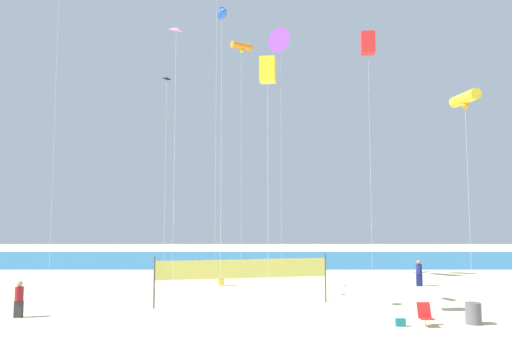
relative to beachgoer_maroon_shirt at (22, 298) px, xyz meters
name	(u,v)px	position (x,y,z in m)	size (l,w,h in m)	color
ocean_band	(244,259)	(8.64, 28.80, -0.82)	(120.00, 20.00, 0.01)	#1E6B99
beachgoer_maroon_shirt	(22,298)	(0.00, 0.00, 0.00)	(0.35, 0.35, 1.54)	#2D2D33
beachgoer_teal_shirt	(224,272)	(7.93, 9.73, -0.01)	(0.35, 0.35, 1.53)	gold
beachgoer_navy_shirt	(422,272)	(20.07, 9.51, 0.02)	(0.36, 0.36, 1.58)	navy
folding_beach_chair	(428,314)	(16.70, -1.66, -0.36)	(0.52, 0.65, 0.89)	red
trash_barrel	(476,314)	(18.73, -1.32, -0.40)	(0.62, 0.62, 0.84)	#595960
volleyball_net	(245,271)	(9.44, 2.99, 0.82)	(8.32, 1.87, 2.40)	#4C4C51
beach_handbag	(403,323)	(15.71, -1.70, -0.67)	(0.38, 0.19, 0.30)	#19727A
kite_orange_tube	(244,47)	(9.03, 13.63, 15.58)	(1.60, 1.25, 16.72)	silver
kite_violet_delta	(283,41)	(11.83, 13.24, 15.88)	(1.76, 1.37, 17.61)	silver
kite_yellow_box	(270,70)	(10.58, -0.32, 9.79)	(0.75, 0.75, 11.16)	silver
kite_yellow_tube	(468,99)	(20.95, 4.00, 9.53)	(0.89, 2.14, 10.68)	silver
kite_red_box	(370,43)	(16.57, 6.68, 13.42)	(0.86, 0.86, 14.88)	silver
kite_pink_diamond	(179,35)	(6.43, 0.58, 11.71)	(0.75, 0.76, 12.94)	silver
kite_blue_inflatable	(224,15)	(8.43, 1.79, 13.13)	(0.70, 1.31, 14.34)	silver
kite_black_diamond	(169,91)	(5.46, 3.76, 9.89)	(0.49, 0.49, 11.52)	silver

